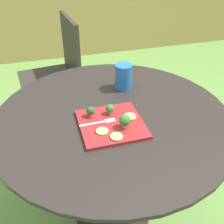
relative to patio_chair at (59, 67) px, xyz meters
The scene contains 12 objects.
ground_plane 1.16m from the patio_chair, 82.00° to the right, with size 12.00×12.00×0.00m, color #669342.
patio_table 1.04m from the patio_chair, 82.00° to the right, with size 1.07×1.07×0.75m.
patio_chair is the anchor object (origin of this frame).
salad_plate 1.14m from the patio_chair, 84.01° to the right, with size 0.27×0.27×0.01m, color maroon.
drinking_glass 0.90m from the patio_chair, 72.06° to the right, with size 0.09×0.09×0.13m.
fork 1.12m from the patio_chair, 86.11° to the right, with size 0.15×0.02×0.00m.
broccoli_floret_0 1.19m from the patio_chair, 82.09° to the right, with size 0.05×0.05×0.06m.
broccoli_floret_1 1.08m from the patio_chair, 83.00° to the right, with size 0.04×0.04×0.05m.
broccoli_floret_2 1.07m from the patio_chair, 87.63° to the right, with size 0.04×0.04×0.05m.
cucumber_slice_0 1.18m from the patio_chair, 86.82° to the right, with size 0.05×0.05×0.01m, color #8EB766.
cucumber_slice_1 1.23m from the patio_chair, 84.80° to the right, with size 0.05×0.05×0.01m, color #8EB766.
cucumber_slice_2 1.14m from the patio_chair, 79.41° to the right, with size 0.05×0.05×0.01m, color #8EB766.
Camera 1 is at (-0.27, -0.95, 1.44)m, focal length 43.27 mm.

